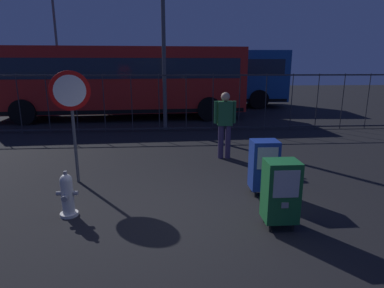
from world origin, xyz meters
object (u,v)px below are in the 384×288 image
newspaper_box_primary (281,191)px  street_light_near_left (54,20)px  fire_hydrant (67,195)px  pedestrian (225,121)px  newspaper_box_secondary (264,165)px  bus_near (120,79)px  bus_far (189,75)px  stop_sign (71,104)px

newspaper_box_primary → street_light_near_left: street_light_near_left is taller
fire_hydrant → pedestrian: 4.30m
newspaper_box_secondary → bus_near: bus_near is taller
newspaper_box_secondary → bus_far: bearing=92.7°
newspaper_box_primary → stop_sign: size_ratio=0.46×
newspaper_box_primary → pedestrian: size_ratio=0.61×
newspaper_box_primary → bus_far: (-0.49, 14.00, 1.14)m
fire_hydrant → street_light_near_left: (-4.94, 15.51, 4.41)m
newspaper_box_primary → bus_near: size_ratio=0.10×
stop_sign → pedestrian: (3.26, 1.51, -0.65)m
pedestrian → bus_near: bearing=118.1°
fire_hydrant → newspaper_box_secondary: 3.39m
fire_hydrant → stop_sign: stop_sign is taller
newspaper_box_primary → street_light_near_left: size_ratio=0.12×
pedestrian → newspaper_box_primary: bearing=-86.5°
stop_sign → bus_near: bearing=91.5°
stop_sign → bus_far: size_ratio=0.21×
pedestrian → bus_near: size_ratio=0.16×
stop_sign → street_light_near_left: bearing=108.5°
newspaper_box_primary → newspaper_box_secondary: (0.11, 1.23, 0.00)m
newspaper_box_primary → bus_near: (-3.69, 10.10, 1.14)m
street_light_near_left → pedestrian: bearing=-57.6°
fire_hydrant → bus_far: bus_far is taller
street_light_near_left → bus_far: bearing=-15.3°
bus_near → bus_far: size_ratio=1.00×
pedestrian → stop_sign: bearing=-155.1°
newspaper_box_secondary → street_light_near_left: street_light_near_left is taller
fire_hydrant → newspaper_box_primary: (3.21, -0.58, 0.22)m
bus_near → fire_hydrant: bearing=-90.3°
pedestrian → bus_far: (-0.27, 10.38, 0.76)m
fire_hydrant → newspaper_box_secondary: size_ratio=0.73×
street_light_near_left → bus_near: bearing=-53.3°
fire_hydrant → newspaper_box_primary: newspaper_box_primary is taller
fire_hydrant → bus_near: (-0.47, 9.52, 1.36)m
stop_sign → bus_far: bearing=75.9°
newspaper_box_primary → fire_hydrant: bearing=169.8°
newspaper_box_primary → bus_far: 14.05m
newspaper_box_primary → street_light_near_left: bearing=116.9°
bus_far → fire_hydrant: bearing=-97.9°
pedestrian → newspaper_box_secondary: bearing=-82.2°
newspaper_box_primary → stop_sign: bearing=148.8°
fire_hydrant → pedestrian: pedestrian is taller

